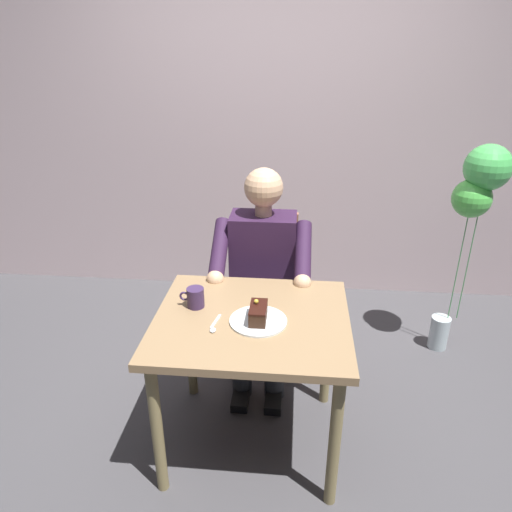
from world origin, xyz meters
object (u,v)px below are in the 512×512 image
Objects in this scene: coffee_cup at (195,297)px; dessert_spoon at (214,326)px; dining_table at (252,336)px; chair at (264,283)px; balloon_display at (477,198)px; seated_person at (262,275)px; cake_slice at (258,313)px.

coffee_cup is 0.20m from dessert_spoon.
dining_table is 5.96× the size of dessert_spoon.
chair is 0.76m from coffee_cup.
balloon_display is at bearing -150.35° from coffee_cup.
seated_person is 10.74× the size of coffee_cup.
dessert_spoon is (0.15, 0.09, 0.10)m from dining_table.
chair is at bearing -87.64° from cake_slice.
balloon_display is (-1.18, -0.34, 0.37)m from seated_person.
balloon_display is (-1.15, -0.93, 0.26)m from cake_slice.
dining_table is at bearing -149.04° from dessert_spoon.
balloon_display reaches higher than chair.
dining_table is at bearing 90.00° from chair.
coffee_cup is (0.30, -0.10, 0.00)m from cake_slice.
seated_person is at bearing -118.46° from coffee_cup.
coffee_cup reaches higher than dessert_spoon.
seated_person is 1.29m from balloon_display.
seated_person reaches higher than cake_slice.
balloon_display is at bearing -141.19° from cake_slice.
coffee_cup is 0.09× the size of balloon_display.
dining_table is 6.03× the size of cake_slice.
dining_table is 0.74m from chair.
dessert_spoon is (-0.11, 0.16, -0.04)m from coffee_cup.
dining_table is 1.54m from balloon_display.
seated_person is (-0.00, -0.56, 0.03)m from dining_table.
dining_table is 7.52× the size of coffee_cup.
cake_slice is 0.31m from coffee_cup.
chair is 0.22m from seated_person.
balloon_display is at bearing -143.62° from dessert_spoon.
balloon_display is (-1.45, -0.82, 0.25)m from coffee_cup.
coffee_cup is at bearing -54.42° from dessert_spoon.
dining_table is 0.20m from dessert_spoon.
chair is at bearing -100.38° from dessert_spoon.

